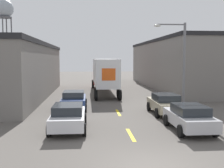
# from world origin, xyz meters

# --- Properties ---
(ground_plane) EXTENTS (160.00, 160.00, 0.00)m
(ground_plane) POSITION_xyz_m (0.00, 0.00, 0.00)
(ground_plane) COLOR #56514C
(road_centerline) EXTENTS (0.20, 15.24, 0.01)m
(road_centerline) POSITION_xyz_m (0.00, 4.60, 0.00)
(road_centerline) COLOR yellow
(road_centerline) RESTS_ON ground_plane
(warehouse_left) EXTENTS (9.06, 24.95, 5.80)m
(warehouse_left) POSITION_xyz_m (-11.02, 20.73, 2.91)
(warehouse_left) COLOR slate
(warehouse_left) RESTS_ON ground_plane
(warehouse_right) EXTENTS (11.01, 28.81, 6.75)m
(warehouse_right) POSITION_xyz_m (11.99, 29.95, 3.38)
(warehouse_right) COLOR slate
(warehouse_right) RESTS_ON ground_plane
(semi_truck) EXTENTS (2.74, 14.81, 4.08)m
(semi_truck) POSITION_xyz_m (-0.37, 23.59, 2.46)
(semi_truck) COLOR #B21919
(semi_truck) RESTS_ON ground_plane
(parked_car_left_near) EXTENTS (2.09, 4.35, 1.52)m
(parked_car_left_near) POSITION_xyz_m (-3.45, 5.89, 0.80)
(parked_car_left_near) COLOR silver
(parked_car_left_near) RESTS_ON ground_plane
(parked_car_right_mid) EXTENTS (2.09, 4.35, 1.52)m
(parked_car_right_mid) POSITION_xyz_m (3.45, 10.10, 0.80)
(parked_car_right_mid) COLOR tan
(parked_car_right_mid) RESTS_ON ground_plane
(parked_car_right_near) EXTENTS (2.09, 4.35, 1.52)m
(parked_car_right_near) POSITION_xyz_m (3.45, 5.11, 0.80)
(parked_car_right_near) COLOR #B2B2B7
(parked_car_right_near) RESTS_ON ground_plane
(parked_car_left_far) EXTENTS (2.09, 4.35, 1.52)m
(parked_car_left_far) POSITION_xyz_m (-3.45, 12.58, 0.80)
(parked_car_left_far) COLOR navy
(parked_car_left_far) RESTS_ON ground_plane
(water_tower) EXTENTS (4.43, 4.43, 18.26)m
(water_tower) POSITION_xyz_m (-22.08, 59.82, 15.54)
(water_tower) COLOR #47474C
(water_tower) RESTS_ON ground_plane
(street_lamp) EXTENTS (2.64, 0.32, 7.01)m
(street_lamp) POSITION_xyz_m (5.14, 11.97, 4.14)
(street_lamp) COLOR slate
(street_lamp) RESTS_ON ground_plane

